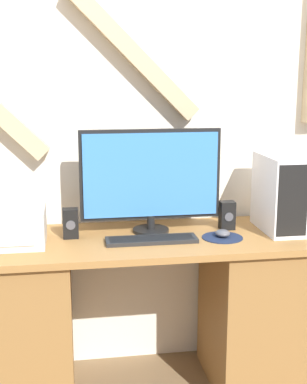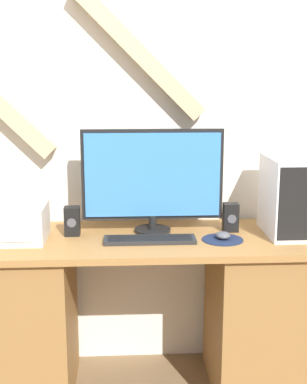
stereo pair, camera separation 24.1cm
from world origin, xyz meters
TOP-DOWN VIEW (x-y plane):
  - wall_back at (-0.01, 0.63)m, footprint 6.40×0.13m
  - desk at (0.00, 0.29)m, footprint 1.56×0.58m
  - monitor at (0.05, 0.37)m, footprint 0.66×0.17m
  - keyboard at (0.03, 0.22)m, footprint 0.41×0.11m
  - mousepad at (0.36, 0.22)m, footprint 0.19×0.19m
  - mouse at (0.36, 0.23)m, footprint 0.07×0.08m
  - computer_tower at (0.65, 0.31)m, footprint 0.16×0.33m
  - printer at (-0.57, 0.28)m, footprint 0.28×0.26m
  - speaker_left at (-0.32, 0.34)m, footprint 0.07×0.06m
  - speaker_right at (0.42, 0.36)m, footprint 0.07×0.06m

SIDE VIEW (x-z plane):
  - desk at x=0.00m, z-range 0.01..0.79m
  - mousepad at x=0.36m, z-range 0.77..0.78m
  - keyboard at x=0.03m, z-range 0.78..0.79m
  - mouse at x=0.36m, z-range 0.78..0.81m
  - speaker_left at x=-0.32m, z-range 0.77..0.91m
  - speaker_right at x=0.42m, z-range 0.77..0.91m
  - printer at x=-0.57m, z-range 0.77..0.93m
  - computer_tower at x=0.65m, z-range 0.77..1.14m
  - monitor at x=0.05m, z-range 0.79..1.28m
  - wall_back at x=-0.01m, z-range 0.01..2.71m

